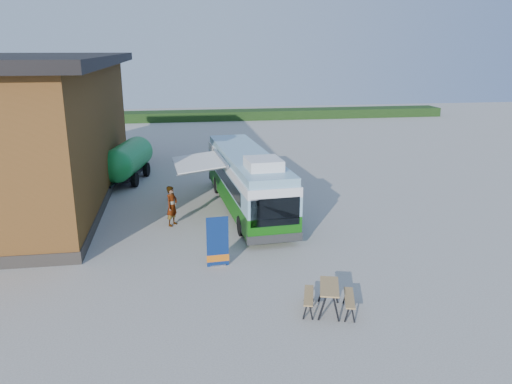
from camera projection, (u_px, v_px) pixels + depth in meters
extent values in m
plane|color=#BCB7AD|center=(250.00, 253.00, 19.84)|extent=(100.00, 100.00, 0.00)
cube|color=brown|center=(30.00, 132.00, 26.76)|extent=(8.00, 20.00, 7.00)
cube|color=black|center=(21.00, 60.00, 25.71)|extent=(9.60, 21.20, 0.50)
cube|color=#332D28|center=(37.00, 190.00, 27.67)|extent=(8.10, 20.10, 0.50)
cube|color=#264419|center=(271.00, 114.00, 56.93)|extent=(40.00, 3.00, 1.00)
cube|color=#186811|center=(247.00, 193.00, 25.09)|extent=(3.05, 10.98, 0.99)
cube|color=#83B4CD|center=(247.00, 176.00, 24.84)|extent=(3.05, 10.98, 0.81)
cube|color=black|center=(223.00, 175.00, 25.01)|extent=(0.70, 9.01, 0.63)
cube|color=black|center=(266.00, 173.00, 25.50)|extent=(0.70, 9.01, 0.63)
cube|color=white|center=(247.00, 164.00, 24.67)|extent=(3.05, 10.98, 0.41)
cube|color=#83B4CD|center=(247.00, 156.00, 24.56)|extent=(2.90, 10.79, 0.36)
cube|color=white|center=(264.00, 164.00, 21.24)|extent=(1.56, 1.73, 0.45)
cube|color=black|center=(275.00, 212.00, 19.84)|extent=(2.03, 0.21, 1.17)
cube|color=#2D2D2D|center=(275.00, 238.00, 20.20)|extent=(2.32, 0.37, 0.36)
cube|color=#2D2D2D|center=(228.00, 175.00, 30.18)|extent=(2.32, 0.37, 0.36)
cylinder|color=black|center=(242.00, 226.00, 21.59)|extent=(0.34, 0.92, 0.90)
cylinder|color=black|center=(286.00, 222.00, 22.04)|extent=(0.34, 0.92, 0.90)
cylinder|color=black|center=(217.00, 185.00, 27.92)|extent=(0.34, 0.92, 0.90)
cylinder|color=black|center=(252.00, 183.00, 28.37)|extent=(0.34, 0.92, 0.90)
cube|color=white|center=(198.00, 163.00, 24.56)|extent=(2.53, 3.80, 0.29)
cube|color=#A5A8AD|center=(221.00, 158.00, 24.76)|extent=(0.44, 3.95, 0.15)
cylinder|color=#A5A8AD|center=(202.00, 172.00, 23.16)|extent=(2.37, 0.22, 0.30)
cylinder|color=#A5A8AD|center=(194.00, 158.00, 26.01)|extent=(2.37, 0.22, 0.30)
cube|color=navy|center=(218.00, 242.00, 18.45)|extent=(0.82, 0.09, 1.94)
cube|color=#D26613|center=(218.00, 258.00, 18.63)|extent=(0.84, 0.10, 0.27)
cube|color=#A5A8AD|center=(218.00, 265.00, 18.71)|extent=(0.59, 0.22, 0.06)
cylinder|color=#A5A8AD|center=(218.00, 242.00, 18.46)|extent=(0.03, 0.03, 1.94)
cube|color=tan|center=(329.00, 287.00, 15.26)|extent=(0.92, 1.46, 0.05)
cube|color=tan|center=(309.00, 295.00, 15.43)|extent=(0.65, 1.38, 0.04)
cube|color=tan|center=(349.00, 298.00, 15.28)|extent=(0.65, 1.38, 0.04)
cube|color=black|center=(322.00, 308.00, 14.87)|extent=(0.07, 0.07, 0.84)
cube|color=black|center=(336.00, 309.00, 14.82)|extent=(0.07, 0.07, 0.84)
cube|color=black|center=(322.00, 290.00, 15.95)|extent=(0.07, 0.07, 0.84)
cube|color=black|center=(335.00, 291.00, 15.90)|extent=(0.07, 0.07, 0.84)
imported|color=#999999|center=(172.00, 206.00, 22.74)|extent=(0.75, 0.81, 1.86)
imported|color=#999999|center=(264.00, 192.00, 25.54)|extent=(0.95, 0.94, 1.55)
cylinder|color=green|center=(128.00, 158.00, 30.13)|extent=(2.77, 4.54, 1.91)
sphere|color=green|center=(116.00, 166.00, 28.10)|extent=(1.91, 1.91, 1.91)
sphere|color=green|center=(138.00, 151.00, 32.16)|extent=(1.91, 1.91, 1.91)
cube|color=black|center=(129.00, 172.00, 30.36)|extent=(2.19, 4.62, 0.21)
cube|color=black|center=(114.00, 185.00, 27.74)|extent=(0.40, 1.27, 0.11)
cylinder|color=black|center=(110.00, 179.00, 29.23)|extent=(0.44, 0.88, 0.85)
cylinder|color=black|center=(135.00, 180.00, 29.15)|extent=(0.44, 0.88, 0.85)
cylinder|color=black|center=(124.00, 169.00, 31.67)|extent=(0.44, 0.88, 0.85)
cylinder|color=black|center=(147.00, 170.00, 31.58)|extent=(0.44, 0.88, 0.85)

